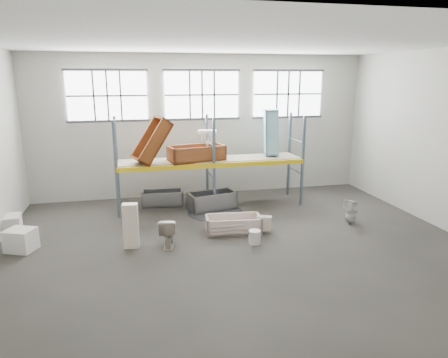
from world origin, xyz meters
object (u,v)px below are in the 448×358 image
object	(u,v)px
steel_tub_right	(212,201)
carton_near	(21,240)
cistern_tall	(131,226)
bucket	(255,237)
toilet_white	(351,211)
bathtub_beige	(233,224)
steel_tub_left	(162,198)
blue_tub_upright	(271,132)
rust_tub_flat	(196,153)
toilet_beige	(168,232)

from	to	relation	value
steel_tub_right	carton_near	bearing A→B (deg)	-157.44
cistern_tall	bucket	distance (m)	3.17
toilet_white	bathtub_beige	bearing A→B (deg)	-113.66
bathtub_beige	carton_near	world-z (taller)	carton_near
toilet_white	steel_tub_right	distance (m)	4.36
bathtub_beige	cistern_tall	size ratio (longest dim) A/B	1.32
steel_tub_left	bucket	bearing A→B (deg)	-61.91
steel_tub_right	carton_near	xyz separation A→B (m)	(-5.28, -2.19, -0.00)
blue_tub_upright	bucket	world-z (taller)	blue_tub_upright
steel_tub_right	blue_tub_upright	bearing A→B (deg)	13.67
cistern_tall	rust_tub_flat	distance (m)	3.82
toilet_beige	blue_tub_upright	size ratio (longest dim) A/B	0.50
cistern_tall	steel_tub_right	world-z (taller)	cistern_tall
toilet_beige	carton_near	size ratio (longest dim) A/B	1.18
steel_tub_left	toilet_beige	bearing A→B (deg)	-92.24
rust_tub_flat	blue_tub_upright	size ratio (longest dim) A/B	1.16
bathtub_beige	carton_near	size ratio (longest dim) A/B	2.36
toilet_beige	blue_tub_upright	distance (m)	5.43
bathtub_beige	blue_tub_upright	bearing A→B (deg)	59.85
rust_tub_flat	blue_tub_upright	world-z (taller)	blue_tub_upright
cistern_tall	steel_tub_right	bearing A→B (deg)	53.65
toilet_beige	carton_near	bearing A→B (deg)	1.70
toilet_beige	carton_near	xyz separation A→B (m)	(-3.60, 0.54, -0.10)
toilet_white	carton_near	bearing A→B (deg)	-112.26
rust_tub_flat	carton_near	size ratio (longest dim) A/B	2.73
toilet_beige	cistern_tall	distance (m)	0.95
toilet_beige	toilet_white	bearing A→B (deg)	-164.89
carton_near	steel_tub_left	bearing A→B (deg)	38.40
blue_tub_upright	bucket	size ratio (longest dim) A/B	4.24
cistern_tall	carton_near	distance (m)	2.73
toilet_beige	steel_tub_right	size ratio (longest dim) A/B	0.50
rust_tub_flat	bucket	xyz separation A→B (m)	(0.95, -3.37, -1.64)
toilet_beige	toilet_white	distance (m)	5.43
steel_tub_left	bathtub_beige	bearing A→B (deg)	-59.41
steel_tub_left	blue_tub_upright	size ratio (longest dim) A/B	0.89
bathtub_beige	steel_tub_right	distance (m)	2.16
steel_tub_right	carton_near	size ratio (longest dim) A/B	2.35
steel_tub_left	steel_tub_right	size ratio (longest dim) A/B	0.89
steel_tub_right	blue_tub_upright	xyz separation A→B (m)	(2.16, 0.53, 2.12)
toilet_beige	blue_tub_upright	world-z (taller)	blue_tub_upright
bathtub_beige	carton_near	bearing A→B (deg)	-173.11
blue_tub_upright	carton_near	size ratio (longest dim) A/B	2.35
toilet_beige	rust_tub_flat	size ratio (longest dim) A/B	0.43
steel_tub_left	bucket	world-z (taller)	steel_tub_left
bathtub_beige	steel_tub_left	distance (m)	3.39
bathtub_beige	toilet_white	xyz separation A→B (m)	(3.55, -0.11, 0.14)
toilet_beige	steel_tub_right	xyz separation A→B (m)	(1.68, 2.73, -0.10)
cistern_tall	blue_tub_upright	world-z (taller)	blue_tub_upright
steel_tub_right	rust_tub_flat	size ratio (longest dim) A/B	0.86
bathtub_beige	bucket	size ratio (longest dim) A/B	4.26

